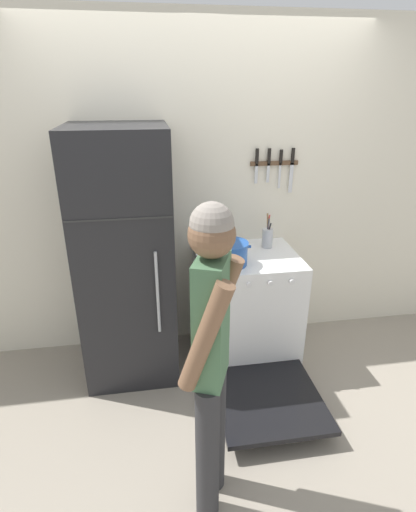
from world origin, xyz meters
TOP-DOWN VIEW (x-y plane):
  - ground_plane at (0.00, 0.00)m, footprint 14.00×14.00m
  - wall_back at (0.00, 0.03)m, footprint 10.00×0.06m
  - refrigerator at (-0.60, -0.33)m, footprint 0.66×0.69m
  - stove_range at (0.30, -0.37)m, footprint 0.76×1.37m
  - dutch_oven_pot at (0.13, -0.46)m, footprint 0.31×0.27m
  - tea_kettle at (0.14, -0.20)m, footprint 0.23×0.19m
  - utensil_jar at (0.49, -0.19)m, footprint 0.08×0.08m
  - person at (-0.18, -1.54)m, footprint 0.35×0.40m
  - wall_knife_strip at (0.57, -0.02)m, footprint 0.38×0.03m

SIDE VIEW (x-z plane):
  - ground_plane at x=0.00m, z-range 0.00..0.00m
  - stove_range at x=0.30m, z-range 0.00..0.88m
  - refrigerator at x=-0.60m, z-range 0.00..1.84m
  - person at x=-0.18m, z-range 0.12..1.77m
  - tea_kettle at x=0.14m, z-range 0.84..1.06m
  - utensil_jar at x=0.49m, z-range 0.83..1.10m
  - dutch_oven_pot at x=0.13m, z-range 0.87..1.06m
  - wall_back at x=0.00m, z-range 0.00..2.55m
  - wall_knife_strip at x=0.57m, z-range 1.34..1.69m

